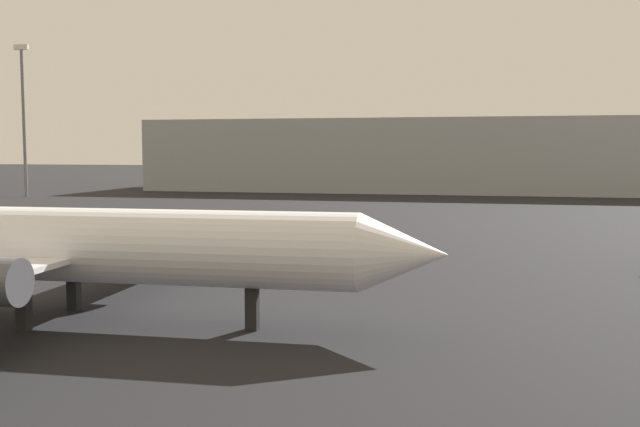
# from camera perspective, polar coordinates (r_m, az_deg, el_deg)

# --- Properties ---
(airplane_at_gate) EXTENTS (32.06, 29.27, 10.06)m
(airplane_at_gate) POSITION_cam_1_polar(r_m,az_deg,el_deg) (33.90, -18.90, -2.30)
(airplane_at_gate) COLOR white
(airplane_at_gate) RESTS_ON ground_plane
(light_mast_left) EXTENTS (2.40, 0.50, 23.61)m
(light_mast_left) POSITION_cam_1_polar(r_m,az_deg,el_deg) (125.27, -21.89, 7.22)
(light_mast_left) COLOR slate
(light_mast_left) RESTS_ON ground_plane
(terminal_building) EXTENTS (92.07, 27.82, 12.60)m
(terminal_building) POSITION_cam_1_polar(r_m,az_deg,el_deg) (135.47, 6.97, 4.47)
(terminal_building) COLOR #999EA3
(terminal_building) RESTS_ON ground_plane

